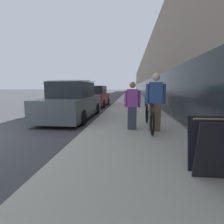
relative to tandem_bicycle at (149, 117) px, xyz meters
The scene contains 11 objects.
sidewalk_slab 18.89m from the tandem_bicycle, 91.33° to the left, with size 3.33×70.00×0.11m.
storefront_facade 27.74m from the tandem_bicycle, 76.88° to the left, with size 10.01×70.00×6.63m.
tandem_bicycle is the anchor object (origin of this frame).
person_rider 0.62m from the tandem_bicycle, 65.39° to the right, with size 0.61×0.24×1.78m.
person_bystander 0.72m from the tandem_bicycle, 161.87° to the right, with size 0.52×0.20×1.53m.
bike_rack_hoop 2.93m from the tandem_bicycle, 78.52° to the left, with size 0.05×0.60×0.84m.
cruiser_bike_nearest 3.85m from the tandem_bicycle, 80.69° to the left, with size 0.52×1.82×0.90m.
cruiser_bike_middle 6.26m from the tandem_bicycle, 86.17° to the left, with size 0.52×1.68×0.88m.
sandwich_board_sign 3.14m from the tandem_bicycle, 78.78° to the right, with size 0.56×0.56×0.90m.
parked_sedan_curbside 3.98m from the tandem_bicycle, 147.06° to the left, with size 1.93×4.80×1.77m.
vintage_roadster_curbside 8.37m from the tandem_bicycle, 113.87° to the left, with size 1.82×4.28×1.58m.
Camera 1 is at (5.14, -3.68, 1.47)m, focal length 28.00 mm.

